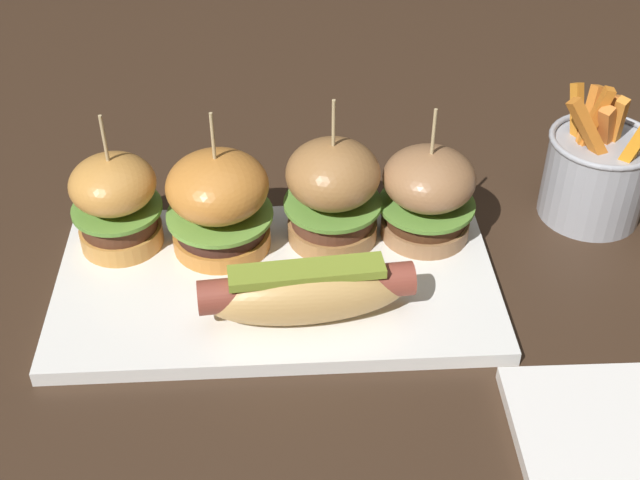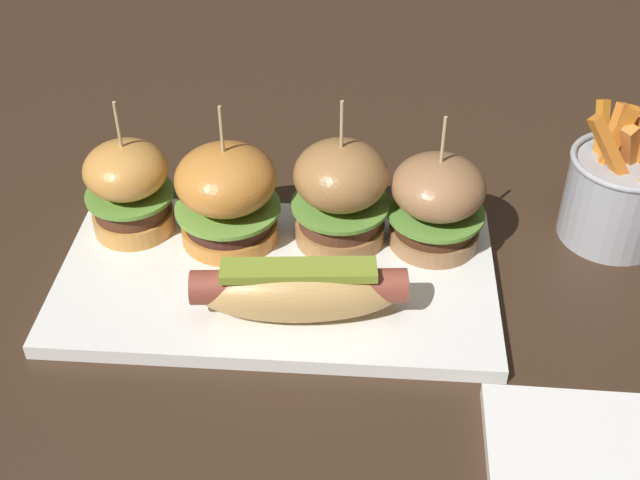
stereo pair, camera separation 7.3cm
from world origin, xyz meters
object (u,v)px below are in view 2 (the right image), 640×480
(platter_main, at_px, (277,279))
(slider_far_right, at_px, (437,202))
(slider_far_left, at_px, (129,187))
(fries_bucket, at_px, (618,194))
(slider_center_left, at_px, (227,195))
(hot_dog, at_px, (299,290))
(slider_center_right, at_px, (340,193))

(platter_main, bearing_deg, slider_far_right, 21.37)
(slider_far_left, bearing_deg, fries_bucket, 5.02)
(slider_center_left, height_order, slider_far_right, slider_center_left)
(slider_far_left, height_order, slider_far_right, slider_far_left)
(hot_dog, xyz_separation_m, slider_center_left, (-0.08, 0.10, 0.02))
(slider_center_right, xyz_separation_m, fries_bucket, (0.26, 0.04, -0.02))
(slider_far_left, xyz_separation_m, fries_bucket, (0.46, 0.04, -0.01))
(platter_main, distance_m, hot_dog, 0.07)
(slider_center_left, height_order, slider_center_right, slider_center_right)
(slider_far_right, bearing_deg, platter_main, -158.63)
(hot_dog, distance_m, fries_bucket, 0.33)
(slider_far_right, bearing_deg, hot_dog, -137.09)
(slider_center_right, xyz_separation_m, slider_far_right, (0.09, 0.00, -0.01))
(slider_center_right, bearing_deg, slider_far_right, 0.06)
(hot_dog, relative_size, fries_bucket, 1.27)
(slider_center_right, bearing_deg, slider_center_left, -176.65)
(slider_center_right, height_order, fries_bucket, slider_center_right)
(slider_center_left, relative_size, slider_far_right, 1.04)
(hot_dog, height_order, fries_bucket, fries_bucket)
(slider_far_left, height_order, fries_bucket, slider_far_left)
(hot_dog, height_order, slider_far_left, slider_far_left)
(platter_main, xyz_separation_m, fries_bucket, (0.32, 0.10, 0.04))
(hot_dog, relative_size, slider_center_right, 1.24)
(hot_dog, relative_size, slider_far_left, 1.33)
(platter_main, distance_m, slider_center_left, 0.09)
(hot_dog, bearing_deg, slider_center_right, 75.19)
(slider_far_left, bearing_deg, slider_center_right, -0.58)
(slider_far_left, distance_m, slider_center_right, 0.20)
(slider_center_left, distance_m, fries_bucket, 0.37)
(fries_bucket, bearing_deg, slider_far_left, -174.98)
(slider_far_left, xyz_separation_m, slider_far_right, (0.29, -0.00, -0.00))
(platter_main, xyz_separation_m, slider_center_left, (-0.05, 0.05, 0.06))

